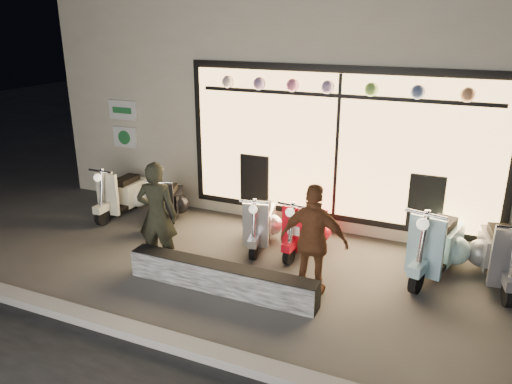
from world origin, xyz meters
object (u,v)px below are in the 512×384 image
Objects in this scene: woman at (314,241)px; scooter_silver at (261,222)px; man at (157,215)px; graffiti_barrier at (221,278)px; scooter_red at (307,227)px.

scooter_silver is at bearing -46.57° from woman.
man is (-1.08, -1.39, 0.45)m from scooter_silver.
scooter_silver reaches higher than graffiti_barrier.
man is (-1.21, 0.31, 0.62)m from graffiti_barrier.
man is at bearing 165.82° from graffiti_barrier.
woman reaches higher than scooter_red.
woman reaches higher than scooter_silver.
man is (-1.85, -1.49, 0.45)m from scooter_red.
man is 2.39m from woman.
graffiti_barrier is 1.69× the size of man.
scooter_silver is 0.78m from scooter_red.
woman is (1.17, 0.43, 0.59)m from graffiti_barrier.
scooter_red reaches higher than graffiti_barrier.
scooter_red is at bearing 70.46° from graffiti_barrier.
graffiti_barrier is 2.16× the size of scooter_silver.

